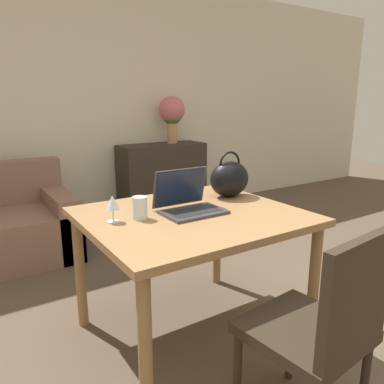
% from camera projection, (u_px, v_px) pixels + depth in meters
% --- Properties ---
extents(wall_back, '(10.00, 0.06, 2.70)m').
position_uv_depth(wall_back, '(70.00, 102.00, 3.99)').
color(wall_back, beige).
rests_on(wall_back, ground_plane).
extents(dining_table, '(1.15, 1.01, 0.75)m').
position_uv_depth(dining_table, '(192.00, 228.00, 2.09)').
color(dining_table, olive).
rests_on(dining_table, ground_plane).
extents(chair, '(0.48, 0.48, 0.90)m').
position_uv_depth(chair, '(322.00, 325.00, 1.46)').
color(chair, '#2D2319').
rests_on(chair, ground_plane).
extents(sideboard, '(1.03, 0.40, 0.86)m').
position_uv_depth(sideboard, '(162.00, 180.00, 4.50)').
color(sideboard, '#332823').
rests_on(sideboard, ground_plane).
extents(laptop, '(0.34, 0.28, 0.23)m').
position_uv_depth(laptop, '(187.00, 200.00, 2.10)').
color(laptop, '#38383D').
rests_on(laptop, dining_table).
extents(drinking_glass, '(0.08, 0.08, 0.12)m').
position_uv_depth(drinking_glass, '(140.00, 208.00, 1.96)').
color(drinking_glass, silver).
rests_on(drinking_glass, dining_table).
extents(wine_glass, '(0.07, 0.07, 0.14)m').
position_uv_depth(wine_glass, '(113.00, 204.00, 1.89)').
color(wine_glass, silver).
rests_on(wine_glass, dining_table).
extents(handbag, '(0.27, 0.20, 0.30)m').
position_uv_depth(handbag, '(229.00, 179.00, 2.40)').
color(handbag, black).
rests_on(handbag, dining_table).
extents(flower_vase, '(0.31, 0.31, 0.55)m').
position_uv_depth(flower_vase, '(172.00, 113.00, 4.40)').
color(flower_vase, tan).
rests_on(flower_vase, sideboard).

